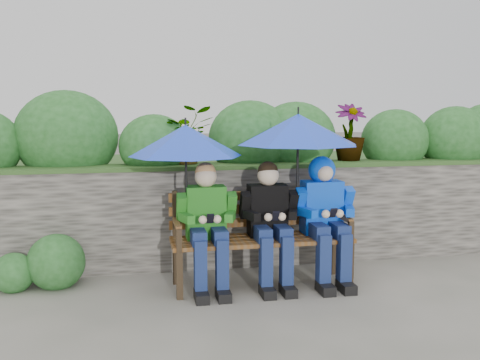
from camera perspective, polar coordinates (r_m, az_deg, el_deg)
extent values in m
plane|color=#5C5D52|center=(4.87, 0.23, -11.30)|extent=(60.00, 60.00, 0.00)
cube|color=#3C3A35|center=(5.45, -1.33, -3.80)|extent=(8.00, 0.40, 1.00)
cube|color=#233A18|center=(5.38, -1.35, 1.53)|extent=(8.00, 0.42, 0.04)
cube|color=#233A18|center=(6.62, -3.12, -1.95)|extent=(8.00, 2.00, 0.96)
ellipsoid|color=#1D4F1B|center=(5.65, -18.02, 4.47)|extent=(1.02, 0.82, 0.92)
ellipsoid|color=#1D4F1B|center=(5.41, -9.12, 3.61)|extent=(0.70, 0.56, 0.63)
ellipsoid|color=#1D4F1B|center=(5.66, 1.10, 4.45)|extent=(0.89, 0.71, 0.80)
ellipsoid|color=#1D4F1B|center=(5.80, 5.95, 4.44)|extent=(0.88, 0.70, 0.79)
ellipsoid|color=#1D4F1B|center=(6.20, 16.19, 4.09)|extent=(0.77, 0.61, 0.69)
ellipsoid|color=#1D4F1B|center=(6.52, 21.93, 4.11)|extent=(0.81, 0.65, 0.73)
sphere|color=#CC7DAA|center=(5.43, -18.64, 2.68)|extent=(0.14, 0.14, 0.14)
sphere|color=#CC7DAA|center=(5.55, 2.83, 3.17)|extent=(0.14, 0.14, 0.14)
imported|color=#1D4F1B|center=(5.40, -5.63, 4.83)|extent=(0.52, 0.45, 0.58)
imported|color=#1D4F1B|center=(5.83, 11.61, 5.03)|extent=(0.34, 0.34, 0.60)
sphere|color=#1D4F1B|center=(5.10, -19.02, -8.30)|extent=(0.51, 0.51, 0.51)
sphere|color=#1D4F1B|center=(5.13, -23.00, -9.14)|extent=(0.36, 0.36, 0.36)
cube|color=#2F2316|center=(4.54, -6.47, -10.11)|extent=(0.05, 0.05, 0.40)
cube|color=#2F2316|center=(4.92, -6.87, -8.70)|extent=(0.05, 0.05, 0.40)
cube|color=#2F2316|center=(4.89, 11.64, -8.92)|extent=(0.05, 0.05, 0.40)
cube|color=#2F2316|center=(5.25, 9.92, -7.73)|extent=(0.05, 0.05, 0.40)
cube|color=brown|center=(4.62, 2.87, -6.90)|extent=(1.61, 0.09, 0.04)
cube|color=brown|center=(4.73, 2.52, -6.56)|extent=(1.61, 0.09, 0.04)
cube|color=brown|center=(4.84, 2.19, -6.23)|extent=(1.61, 0.09, 0.04)
cube|color=brown|center=(4.95, 1.88, -5.91)|extent=(1.61, 0.09, 0.04)
cube|color=#2F2316|center=(4.84, -6.96, -3.79)|extent=(0.04, 0.04, 0.45)
cube|color=brown|center=(4.63, -6.75, -4.65)|extent=(0.04, 0.42, 0.04)
cube|color=#2F2316|center=(4.45, -6.53, -6.43)|extent=(0.04, 0.04, 0.20)
cube|color=#2F2316|center=(5.17, 9.96, -3.12)|extent=(0.04, 0.04, 0.45)
cube|color=brown|center=(4.97, 10.86, -3.88)|extent=(0.04, 0.42, 0.04)
cube|color=#2F2316|center=(4.81, 11.74, -5.49)|extent=(0.04, 0.04, 0.20)
cube|color=brown|center=(4.97, 1.75, -4.48)|extent=(1.61, 0.03, 0.08)
cube|color=brown|center=(4.95, 1.76, -3.06)|extent=(1.61, 0.03, 0.08)
cube|color=brown|center=(4.93, 1.77, -1.62)|extent=(1.61, 0.03, 0.08)
cube|color=#2C6818|center=(4.74, -3.68, -3.44)|extent=(0.34, 0.20, 0.47)
sphere|color=beige|center=(4.67, -3.68, 0.37)|extent=(0.19, 0.19, 0.19)
sphere|color=tan|center=(4.67, -3.70, 0.80)|extent=(0.18, 0.18, 0.18)
cube|color=#101641|center=(4.61, -4.53, -5.96)|extent=(0.12, 0.32, 0.12)
cube|color=#101641|center=(4.52, -4.25, -9.52)|extent=(0.10, 0.11, 0.50)
cube|color=black|center=(4.53, -4.12, -12.28)|extent=(0.11, 0.22, 0.08)
cube|color=#101641|center=(4.63, -2.27, -5.87)|extent=(0.12, 0.32, 0.12)
cube|color=#101641|center=(4.54, -1.93, -9.41)|extent=(0.10, 0.11, 0.50)
cube|color=black|center=(4.55, -1.79, -12.16)|extent=(0.11, 0.22, 0.08)
cube|color=#2C6818|center=(4.65, -6.27, -2.91)|extent=(0.08, 0.19, 0.26)
cube|color=#2C6818|center=(4.54, -5.73, -4.07)|extent=(0.13, 0.21, 0.07)
sphere|color=beige|center=(4.47, -3.99, -4.25)|extent=(0.07, 0.07, 0.07)
cube|color=#2C6818|center=(4.71, -0.97, -2.73)|extent=(0.08, 0.19, 0.26)
cube|color=#2C6818|center=(4.59, -1.05, -3.91)|extent=(0.13, 0.21, 0.07)
sphere|color=beige|center=(4.48, -2.44, -4.20)|extent=(0.07, 0.07, 0.07)
cube|color=black|center=(4.46, -3.20, -4.12)|extent=(0.06, 0.07, 0.09)
cube|color=black|center=(4.84, 2.93, -3.21)|extent=(0.34, 0.20, 0.46)
sphere|color=beige|center=(4.77, 3.01, 0.51)|extent=(0.19, 0.19, 0.19)
sphere|color=black|center=(4.78, 2.99, 0.92)|extent=(0.18, 0.18, 0.18)
cube|color=#101641|center=(4.70, 2.32, -5.66)|extent=(0.12, 0.32, 0.12)
cube|color=#101641|center=(4.62, 2.78, -9.13)|extent=(0.10, 0.11, 0.50)
cube|color=black|center=(4.62, 2.95, -11.83)|extent=(0.11, 0.22, 0.08)
cube|color=#101641|center=(4.75, 4.46, -5.55)|extent=(0.12, 0.32, 0.12)
cube|color=#101641|center=(4.66, 4.97, -8.98)|extent=(0.10, 0.11, 0.50)
cube|color=black|center=(4.67, 5.15, -11.65)|extent=(0.11, 0.22, 0.08)
cube|color=black|center=(4.73, 0.54, -2.70)|extent=(0.08, 0.18, 0.26)
cube|color=black|center=(4.63, 1.23, -3.83)|extent=(0.13, 0.21, 0.07)
sphere|color=beige|center=(4.57, 3.03, -3.99)|extent=(0.07, 0.07, 0.07)
cube|color=black|center=(4.84, 5.57, -2.51)|extent=(0.08, 0.18, 0.26)
cube|color=black|center=(4.72, 5.67, -3.64)|extent=(0.13, 0.21, 0.07)
sphere|color=beige|center=(4.60, 4.49, -3.92)|extent=(0.07, 0.07, 0.07)
cube|color=black|center=(4.57, 3.80, -3.85)|extent=(0.06, 0.07, 0.09)
cube|color=blue|center=(4.99, 8.68, -2.84)|extent=(0.36, 0.21, 0.48)
sphere|color=beige|center=(4.92, 8.84, 0.93)|extent=(0.20, 0.20, 0.20)
sphere|color=blue|center=(4.95, 8.72, 1.08)|extent=(0.25, 0.25, 0.25)
sphere|color=beige|center=(4.88, 9.04, 0.74)|extent=(0.15, 0.15, 0.15)
cube|color=#101641|center=(4.84, 8.26, -5.33)|extent=(0.13, 0.34, 0.13)
cube|color=#101641|center=(4.75, 8.89, -8.72)|extent=(0.11, 0.12, 0.50)
cube|color=black|center=(4.75, 9.10, -11.35)|extent=(0.12, 0.23, 0.08)
cube|color=#101641|center=(4.90, 10.36, -5.20)|extent=(0.13, 0.34, 0.13)
cube|color=#101641|center=(4.81, 11.03, -8.54)|extent=(0.11, 0.12, 0.50)
cube|color=black|center=(4.82, 11.26, -11.13)|extent=(0.12, 0.23, 0.08)
cube|color=blue|center=(4.86, 6.39, -2.33)|extent=(0.08, 0.19, 0.27)
cube|color=blue|center=(4.75, 7.24, -3.47)|extent=(0.14, 0.22, 0.07)
sphere|color=beige|center=(4.71, 9.13, -3.61)|extent=(0.07, 0.07, 0.07)
cube|color=blue|center=(5.01, 11.34, -2.12)|extent=(0.08, 0.19, 0.27)
cube|color=blue|center=(4.89, 11.59, -3.25)|extent=(0.14, 0.22, 0.07)
sphere|color=beige|center=(4.75, 10.57, -3.53)|extent=(0.07, 0.07, 0.07)
cube|color=black|center=(4.72, 9.90, -3.47)|extent=(0.06, 0.07, 0.09)
cone|color=blue|center=(4.61, -5.82, 4.21)|extent=(0.98, 0.98, 0.27)
cylinder|color=black|center=(4.60, -5.84, 6.26)|extent=(0.02, 0.02, 0.06)
cylinder|color=black|center=(4.63, -5.76, 0.32)|extent=(0.02, 0.02, 0.63)
sphere|color=black|center=(4.68, -5.71, -3.50)|extent=(0.04, 0.04, 0.04)
cone|color=blue|center=(4.78, 6.21, 5.40)|extent=(1.09, 1.09, 0.27)
cylinder|color=black|center=(4.77, 6.24, 7.40)|extent=(0.02, 0.02, 0.06)
cylinder|color=black|center=(4.80, 6.15, 1.23)|extent=(0.02, 0.02, 0.70)
sphere|color=black|center=(4.85, 6.09, -2.87)|extent=(0.04, 0.04, 0.04)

